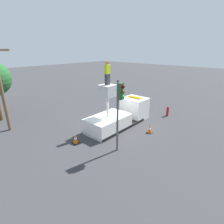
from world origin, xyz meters
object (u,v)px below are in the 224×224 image
Objects in this scene: worker at (107,73)px; traffic_cone_rear at (76,139)px; fire_hydrant at (168,111)px; traffic_cone_curbside at (150,129)px; utility_pole at (0,85)px; bucket_truck at (120,116)px; traffic_light_pole at (119,103)px.

worker is 2.44× the size of traffic_cone_rear.
fire_hydrant is 4.63m from traffic_cone_curbside.
utility_pole is (-12.03, 8.57, 3.33)m from fire_hydrant.
traffic_cone_rear is at bearing 174.02° from worker.
traffic_cone_curbside is at bearing -82.75° from bucket_truck.
traffic_light_pole is at bearing -141.48° from bucket_truck.
utility_pole reaches higher than worker.
worker reaches higher than traffic_cone_curbside.
traffic_light_pole is (-3.39, -2.70, 2.55)m from bucket_truck.
bucket_truck is 9.94m from utility_pole.
traffic_cone_rear is 0.10× the size of utility_pole.
bucket_truck is 9.75× the size of traffic_cone_curbside.
utility_pole is at bearing 144.54° from fire_hydrant.
traffic_cone_curbside is at bearing -55.74° from worker.
worker is 8.13m from fire_hydrant.
worker is at bearing 180.00° from bucket_truck.
bucket_truck reaches higher than traffic_cone_rear.
bucket_truck is at bearing -3.97° from traffic_cone_rear.
bucket_truck is 9.33× the size of traffic_cone_rear.
utility_pole reaches higher than traffic_light_pole.
bucket_truck is 5.45m from fire_hydrant.
traffic_light_pole reaches higher than bucket_truck.
fire_hydrant reaches higher than traffic_cone_rear.
traffic_light_pole is (-1.80, -2.70, -1.37)m from worker.
fire_hydrant is (8.34, 0.45, -2.90)m from traffic_light_pole.
worker is at bearing 56.27° from traffic_light_pole.
bucket_truck is at bearing 155.57° from fire_hydrant.
traffic_cone_rear is at bearing 147.76° from traffic_cone_curbside.
fire_hydrant reaches higher than traffic_cone_curbside.
fire_hydrant is at bearing -35.46° from utility_pole.
worker reaches higher than bucket_truck.
fire_hydrant is at bearing -14.95° from traffic_cone_rear.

